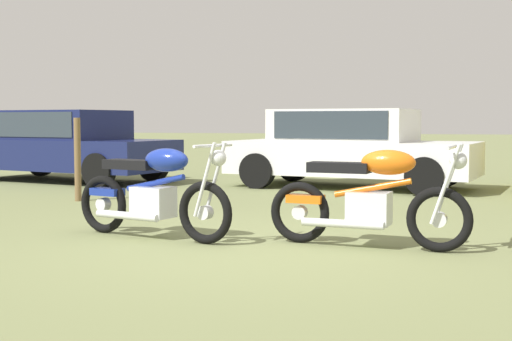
{
  "coord_description": "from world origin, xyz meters",
  "views": [
    {
      "loc": [
        1.97,
        -6.51,
        1.22
      ],
      "look_at": [
        -0.04,
        0.65,
        0.7
      ],
      "focal_mm": 49.54,
      "sensor_mm": 36.0,
      "label": 1
    }
  ],
  "objects_px": {
    "car_navy": "(64,142)",
    "motorcycle_blue": "(153,192)",
    "motorcycle_orange": "(370,198)",
    "fence_post_wooden": "(78,160)",
    "car_white": "(349,144)"
  },
  "relations": [
    {
      "from": "car_navy",
      "to": "motorcycle_blue",
      "type": "bearing_deg",
      "value": -40.1
    },
    {
      "from": "car_white",
      "to": "fence_post_wooden",
      "type": "distance_m",
      "value": 4.92
    },
    {
      "from": "car_navy",
      "to": "fence_post_wooden",
      "type": "bearing_deg",
      "value": -43.87
    },
    {
      "from": "motorcycle_orange",
      "to": "car_navy",
      "type": "distance_m",
      "value": 9.04
    },
    {
      "from": "car_navy",
      "to": "car_white",
      "type": "bearing_deg",
      "value": 13.91
    },
    {
      "from": "motorcycle_orange",
      "to": "car_navy",
      "type": "bearing_deg",
      "value": 145.77
    },
    {
      "from": "car_navy",
      "to": "car_white",
      "type": "relative_size",
      "value": 1.02
    },
    {
      "from": "motorcycle_blue",
      "to": "motorcycle_orange",
      "type": "distance_m",
      "value": 2.23
    },
    {
      "from": "car_navy",
      "to": "fence_post_wooden",
      "type": "height_order",
      "value": "car_navy"
    },
    {
      "from": "motorcycle_orange",
      "to": "car_navy",
      "type": "xyz_separation_m",
      "value": [
        -6.83,
        5.91,
        0.32
      ]
    },
    {
      "from": "motorcycle_blue",
      "to": "fence_post_wooden",
      "type": "bearing_deg",
      "value": 146.88
    },
    {
      "from": "car_white",
      "to": "fence_post_wooden",
      "type": "relative_size",
      "value": 3.68
    },
    {
      "from": "motorcycle_blue",
      "to": "car_navy",
      "type": "distance_m",
      "value": 7.55
    },
    {
      "from": "motorcycle_orange",
      "to": "fence_post_wooden",
      "type": "bearing_deg",
      "value": 156.19
    },
    {
      "from": "car_white",
      "to": "fence_post_wooden",
      "type": "bearing_deg",
      "value": -128.17
    }
  ]
}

